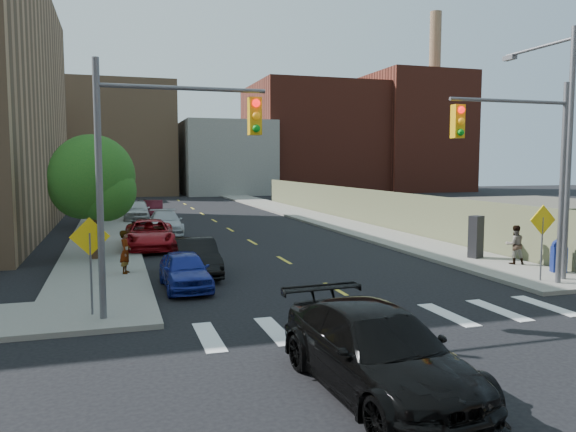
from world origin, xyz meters
TOP-DOWN VIEW (x-y plane):
  - ground at (0.00, 0.00)m, footprint 160.00×160.00m
  - sidewalk_nw at (-7.75, 41.50)m, footprint 3.50×73.00m
  - sidewalk_ne at (7.75, 41.50)m, footprint 3.50×73.00m
  - fence_north at (9.60, 28.00)m, footprint 0.12×44.00m
  - gravel_lot at (28.00, 30.00)m, footprint 36.00×42.00m
  - bg_bldg_midwest at (-6.00, 72.00)m, footprint 14.00×16.00m
  - bg_bldg_center at (8.00, 70.00)m, footprint 12.00×16.00m
  - bg_bldg_east at (22.00, 72.00)m, footprint 18.00×18.00m
  - bg_bldg_fareast at (38.00, 70.00)m, footprint 14.00×16.00m
  - smokestack at (42.00, 70.00)m, footprint 1.80×1.80m
  - signal_nw at (-5.98, 6.00)m, footprint 4.59×0.30m
  - signal_ne at (5.98, 6.00)m, footprint 4.59×0.30m
  - streetlight_ne at (8.20, 6.90)m, footprint 0.25×3.70m
  - warn_sign_nw at (-7.80, 6.50)m, footprint 1.06×0.06m
  - warn_sign_ne at (7.20, 6.50)m, footprint 1.06×0.06m
  - warn_sign_midwest at (-7.80, 20.00)m, footprint 1.06×0.06m
  - tree_west_near at (-8.00, 16.05)m, footprint 3.66×3.64m
  - tree_west_far at (-8.00, 31.05)m, footprint 3.66×3.64m
  - parked_car_blue at (-4.89, 9.60)m, footprint 1.61×3.81m
  - parked_car_black at (-4.20, 11.82)m, footprint 1.49×4.23m
  - parked_car_red at (-5.50, 19.16)m, footprint 2.73×5.38m
  - parked_car_silver at (-4.20, 24.97)m, footprint 2.09×4.88m
  - parked_car_white at (-5.50, 33.63)m, footprint 2.15×4.72m
  - parked_car_maroon at (-4.20, 35.49)m, footprint 1.81×4.33m
  - parked_car_grey at (-5.13, 38.64)m, footprint 2.34×4.79m
  - black_sedan at (-2.54, -0.29)m, footprint 2.55×5.56m
  - mailbox at (8.98, 7.57)m, footprint 0.62×0.55m
  - payphone at (7.96, 11.29)m, footprint 0.67×0.61m
  - pedestrian_west at (-6.79, 12.23)m, footprint 0.51×0.67m
  - pedestrian_east at (8.55, 9.51)m, footprint 0.92×0.81m

SIDE VIEW (x-z plane):
  - ground at x=0.00m, z-range 0.00..0.00m
  - gravel_lot at x=28.00m, z-range 0.00..0.06m
  - sidewalk_nw at x=-7.75m, z-range 0.00..0.15m
  - sidewalk_ne at x=7.75m, z-range 0.00..0.15m
  - parked_car_blue at x=-4.89m, z-range 0.00..1.29m
  - parked_car_grey at x=-5.13m, z-range 0.00..1.31m
  - parked_car_maroon at x=-4.20m, z-range 0.00..1.39m
  - parked_car_black at x=-4.20m, z-range 0.00..1.39m
  - parked_car_silver at x=-4.20m, z-range 0.00..1.40m
  - parked_car_red at x=-5.50m, z-range 0.00..1.46m
  - mailbox at x=8.98m, z-range 0.13..1.38m
  - parked_car_white at x=-5.50m, z-range 0.00..1.57m
  - black_sedan at x=-2.54m, z-range 0.00..1.58m
  - pedestrian_east at x=8.55m, z-range 0.15..1.75m
  - pedestrian_west at x=-6.79m, z-range 0.15..1.78m
  - payphone at x=7.96m, z-range 0.15..2.00m
  - fence_north at x=9.60m, z-range 0.00..2.50m
  - warn_sign_nw at x=-7.80m, z-range 0.58..3.41m
  - warn_sign_ne at x=7.20m, z-range 0.58..3.41m
  - warn_sign_midwest at x=-7.80m, z-range 0.58..3.41m
  - tree_west_near at x=-8.00m, z-range 0.72..6.24m
  - tree_west_far at x=-8.00m, z-range 0.72..6.24m
  - signal_nw at x=-5.98m, z-range 1.03..8.03m
  - signal_ne at x=5.98m, z-range 1.03..8.03m
  - bg_bldg_center at x=8.00m, z-range 0.00..10.00m
  - streetlight_ne at x=8.20m, z-range 0.72..9.72m
  - bg_bldg_midwest at x=-6.00m, z-range 0.00..15.00m
  - bg_bldg_east at x=22.00m, z-range 0.00..16.00m
  - bg_bldg_fareast at x=38.00m, z-range 0.00..18.00m
  - smokestack at x=42.00m, z-range 0.00..28.00m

